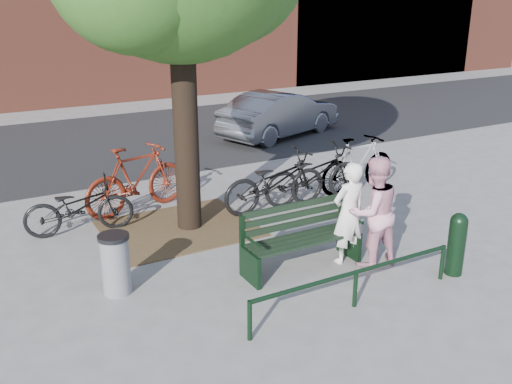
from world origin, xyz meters
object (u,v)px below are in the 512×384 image
bicycle_c (275,182)px  parked_car (280,114)px  person_right (373,212)px  person_left (349,213)px  park_bench (299,236)px  bollard (457,242)px  litter_bin (116,264)px

bicycle_c → parked_car: (3.00, 4.75, 0.09)m
person_right → parked_car: (2.92, 7.31, -0.19)m
person_left → parked_car: person_left is taller
park_bench → bollard: bearing=-35.2°
person_left → parked_car: bearing=-117.0°
litter_bin → person_left: bearing=-12.6°
bollard → parked_car: (2.10, 8.12, 0.13)m
park_bench → litter_bin: (-2.50, 0.52, -0.06)m
bicycle_c → litter_bin: bearing=116.2°
person_left → bollard: 1.52m
park_bench → litter_bin: 2.55m
bollard → bicycle_c: 3.49m
person_right → parked_car: 7.88m
litter_bin → parked_car: bearing=44.9°
bollard → person_right: bearing=135.4°
person_left → person_right: bearing=131.9°
parked_car → litter_bin: bearing=115.9°
bollard → bicycle_c: bicycle_c is taller
bollard → person_left: bearing=135.2°
person_right → litter_bin: person_right is taller
park_bench → parked_car: (3.87, 6.87, 0.14)m
park_bench → litter_bin: bearing=168.2°
person_right → litter_bin: 3.60m
person_left → bollard: (1.06, -1.06, -0.27)m
park_bench → parked_car: size_ratio=0.46×
park_bench → person_left: (0.71, -0.20, 0.28)m
person_right → litter_bin: bearing=-11.7°
person_left → bicycle_c: size_ratio=0.74×
person_left → litter_bin: (-3.21, 0.72, -0.34)m
person_left → parked_car: size_ratio=0.40×
bicycle_c → person_left: bearing=176.7°
bicycle_c → parked_car: parked_car is taller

